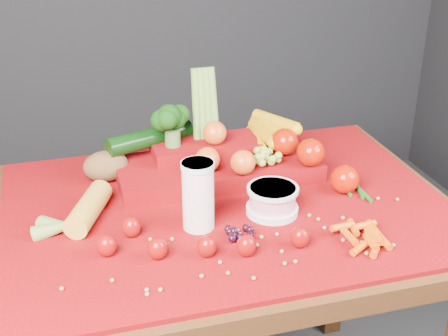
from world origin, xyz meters
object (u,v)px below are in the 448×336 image
object	(u,v)px
table	(226,242)
produce_mound	(224,154)
milk_glass	(198,193)
yogurt_bowl	(272,199)

from	to	relation	value
table	produce_mound	xyz separation A→B (m)	(0.04, 0.16, 0.16)
produce_mound	milk_glass	bearing A→B (deg)	-117.88
yogurt_bowl	produce_mound	distance (m)	0.23
table	produce_mound	bearing A→B (deg)	76.31
table	yogurt_bowl	size ratio (longest dim) A/B	8.95
table	milk_glass	size ratio (longest dim) A/B	6.83
milk_glass	produce_mound	world-z (taller)	produce_mound
yogurt_bowl	produce_mound	bearing A→B (deg)	103.46
milk_glass	table	bearing A→B (deg)	42.74
table	yogurt_bowl	world-z (taller)	yogurt_bowl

